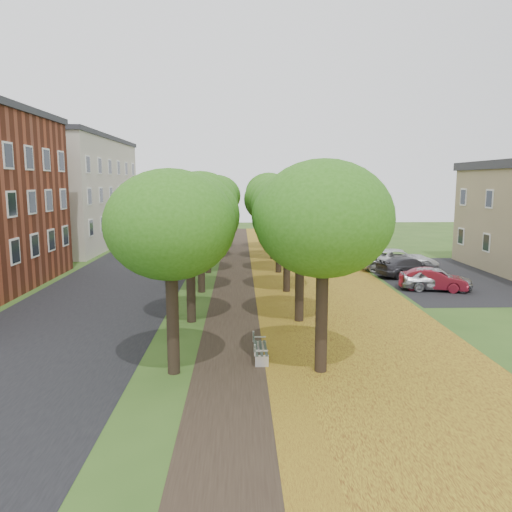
{
  "coord_description": "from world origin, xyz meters",
  "views": [
    {
      "loc": [
        -0.03,
        -15.58,
        6.18
      ],
      "look_at": [
        0.77,
        8.95,
        2.5
      ],
      "focal_mm": 35.0,
      "sensor_mm": 36.0,
      "label": 1
    }
  ],
  "objects": [
    {
      "name": "tree_row_west",
      "position": [
        -2.2,
        15.0,
        4.88
      ],
      "size": [
        4.38,
        34.38,
        6.76
      ],
      "color": "black",
      "rests_on": "ground"
    },
    {
      "name": "tree_row_east",
      "position": [
        2.6,
        15.0,
        4.88
      ],
      "size": [
        4.38,
        34.38,
        6.76
      ],
      "color": "black",
      "rests_on": "ground"
    },
    {
      "name": "footpath",
      "position": [
        0.0,
        15.0,
        0.0
      ],
      "size": [
        3.2,
        70.0,
        0.01
      ],
      "primitive_type": "cube",
      "color": "black",
      "rests_on": "ground"
    },
    {
      "name": "car_grey",
      "position": [
        11.0,
        16.16,
        0.64
      ],
      "size": [
        4.76,
        2.96,
        1.29
      ],
      "primitive_type": "imported",
      "rotation": [
        0.0,
        0.0,
        1.85
      ],
      "color": "#323136",
      "rests_on": "ground"
    },
    {
      "name": "leaf_verge",
      "position": [
        5.0,
        15.0,
        0.01
      ],
      "size": [
        7.5,
        70.0,
        0.01
      ],
      "primitive_type": "cube",
      "color": "gold",
      "rests_on": "ground"
    },
    {
      "name": "parking_lot",
      "position": [
        13.5,
        16.0,
        0.0
      ],
      "size": [
        9.0,
        16.0,
        0.01
      ],
      "primitive_type": "cube",
      "color": "black",
      "rests_on": "ground"
    },
    {
      "name": "car_red",
      "position": [
        11.0,
        12.06,
        0.62
      ],
      "size": [
        3.96,
        2.47,
        1.23
      ],
      "primitive_type": "imported",
      "rotation": [
        0.0,
        0.0,
        1.23
      ],
      "color": "maroon",
      "rests_on": "ground"
    },
    {
      "name": "ground",
      "position": [
        0.0,
        0.0,
        0.0
      ],
      "size": [
        120.0,
        120.0,
        0.0
      ],
      "primitive_type": "plane",
      "color": "#2D4C19",
      "rests_on": "ground"
    },
    {
      "name": "bench",
      "position": [
        0.63,
        1.17,
        0.4
      ],
      "size": [
        0.49,
        1.63,
        0.77
      ],
      "rotation": [
        0.0,
        0.0,
        1.58
      ],
      "color": "#262F27",
      "rests_on": "ground"
    },
    {
      "name": "street_asphalt",
      "position": [
        -7.5,
        15.0,
        0.0
      ],
      "size": [
        8.0,
        70.0,
        0.01
      ],
      "primitive_type": "cube",
      "color": "black",
      "rests_on": "ground"
    },
    {
      "name": "car_white",
      "position": [
        11.08,
        18.49,
        0.75
      ],
      "size": [
        5.59,
        2.97,
        1.5
      ],
      "primitive_type": "imported",
      "rotation": [
        0.0,
        0.0,
        1.48
      ],
      "color": "silver",
      "rests_on": "ground"
    },
    {
      "name": "building_cream",
      "position": [
        -17.0,
        33.0,
        5.21
      ],
      "size": [
        10.3,
        20.3,
        10.4
      ],
      "color": "beige",
      "rests_on": "ground"
    },
    {
      "name": "car_silver",
      "position": [
        11.17,
        12.1,
        0.67
      ],
      "size": [
        4.13,
        2.07,
        1.35
      ],
      "primitive_type": "imported",
      "rotation": [
        0.0,
        0.0,
        1.45
      ],
      "color": "#A1A1A5",
      "rests_on": "ground"
    }
  ]
}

